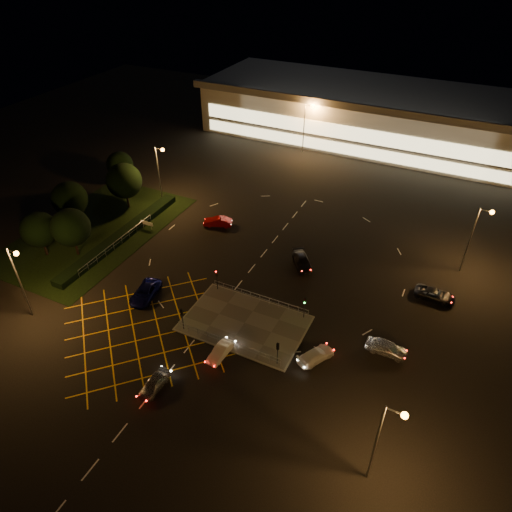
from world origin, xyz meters
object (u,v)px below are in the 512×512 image
at_px(signal_ne, 305,303).
at_px(car_right_silver, 386,347).
at_px(signal_sw, 182,315).
at_px(car_east_grey, 435,295).
at_px(signal_nw, 217,276).
at_px(car_left_blue, 145,292).
at_px(car_near_silver, 154,383).
at_px(car_approach_white, 316,355).
at_px(car_queue_white, 220,352).
at_px(car_circ_red, 218,222).
at_px(signal_se, 278,349).
at_px(car_far_dkgrey, 302,261).

xyz_separation_m(signal_ne, car_right_silver, (10.20, -1.14, -1.59)).
distance_m(signal_sw, car_east_grey, 31.68).
bearing_deg(signal_nw, car_left_blue, -145.41).
height_order(signal_sw, car_near_silver, signal_sw).
xyz_separation_m(signal_sw, car_near_silver, (1.90, -8.32, -1.69)).
relative_size(signal_nw, car_east_grey, 0.63).
bearing_deg(car_left_blue, car_approach_white, -11.03).
height_order(car_queue_white, car_circ_red, car_circ_red).
distance_m(car_near_silver, car_circ_red, 31.40).
bearing_deg(car_right_silver, signal_sw, 107.73).
bearing_deg(car_east_grey, signal_se, 145.31).
distance_m(signal_sw, car_left_blue, 8.21).
height_order(car_circ_red, car_approach_white, car_circ_red).
relative_size(signal_sw, car_approach_white, 0.71).
distance_m(car_circ_red, car_east_grey, 33.52).
bearing_deg(car_near_silver, signal_ne, 58.73).
bearing_deg(car_queue_white, signal_ne, 62.02).
xyz_separation_m(signal_sw, signal_nw, (0.00, 7.99, 0.00)).
xyz_separation_m(signal_se, car_far_dkgrey, (-3.99, 17.70, -1.65)).
distance_m(signal_ne, car_near_silver, 19.25).
xyz_separation_m(signal_sw, car_left_blue, (-7.56, 2.77, -1.61)).
bearing_deg(signal_se, car_right_silver, -146.13).
relative_size(car_queue_white, car_far_dkgrey, 0.77).
bearing_deg(signal_se, car_far_dkgrey, -77.30).
xyz_separation_m(signal_ne, car_approach_white, (3.50, -5.49, -1.72)).
distance_m(signal_nw, car_east_grey, 27.79).
bearing_deg(car_left_blue, car_right_silver, -2.55).
relative_size(car_left_blue, car_east_grey, 1.09).
relative_size(signal_ne, car_east_grey, 0.63).
bearing_deg(car_approach_white, car_near_silver, 67.91).
distance_m(car_left_blue, car_far_dkgrey, 21.57).
bearing_deg(car_circ_red, car_far_dkgrey, 55.74).
height_order(signal_ne, car_left_blue, signal_ne).
height_order(signal_nw, car_far_dkgrey, signal_nw).
bearing_deg(signal_ne, car_east_grey, 37.54).
height_order(signal_ne, car_far_dkgrey, signal_ne).
relative_size(signal_sw, car_far_dkgrey, 0.64).
bearing_deg(signal_nw, signal_se, -33.65).
bearing_deg(car_right_silver, signal_ne, 84.22).
distance_m(car_queue_white, car_east_grey, 28.21).
bearing_deg(signal_ne, car_circ_red, 145.40).
distance_m(signal_nw, car_far_dkgrey, 12.70).
relative_size(car_queue_white, car_right_silver, 0.84).
relative_size(signal_se, car_near_silver, 0.79).
height_order(car_right_silver, car_approach_white, car_right_silver).
relative_size(signal_sw, car_right_silver, 0.69).
xyz_separation_m(signal_nw, car_east_grey, (25.67, 10.50, -1.68)).
bearing_deg(car_right_silver, car_far_dkgrey, 53.18).
xyz_separation_m(car_near_silver, car_circ_red, (-9.60, 29.90, 0.05)).
bearing_deg(car_east_grey, signal_sw, 127.56).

